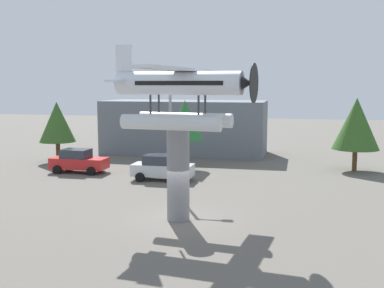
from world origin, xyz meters
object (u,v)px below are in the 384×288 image
car_near_red (78,161)px  car_mid_silver (162,168)px  tree_west (57,122)px  floatplane_monument (180,93)px  tree_east (185,120)px  streetlight_primary (173,120)px  storefront_building (185,127)px  tree_center_back (356,124)px  display_pedestal (178,175)px

car_near_red → car_mid_silver: 7.05m
tree_west → floatplane_monument: bearing=-45.1°
car_near_red → tree_east: size_ratio=0.78×
car_mid_silver → tree_east: 5.67m
streetlight_primary → tree_east: bearing=97.7°
floatplane_monument → streetlight_primary: bearing=114.1°
storefront_building → tree_center_back: tree_center_back is taller
car_mid_silver → tree_west: 12.35m
floatplane_monument → tree_west: (-14.47, 14.54, -2.77)m
car_near_red → streetlight_primary: (8.30, -3.36, 3.48)m
floatplane_monument → streetlight_primary: 7.69m
storefront_building → tree_west: size_ratio=2.98×
tree_center_back → display_pedestal: bearing=-121.9°
tree_east → floatplane_monument: bearing=-77.1°
display_pedestal → tree_center_back: (9.82, 15.76, 1.36)m
tree_west → tree_center_back: tree_center_back is taller
floatplane_monument → streetlight_primary: floatplane_monument is taller
car_mid_silver → storefront_building: storefront_building is taller
floatplane_monument → tree_east: floatplane_monument is taller
display_pedestal → streetlight_primary: size_ratio=0.60×
display_pedestal → floatplane_monument: size_ratio=0.43×
car_near_red → tree_center_back: tree_center_back is taller
display_pedestal → car_near_red: 14.85m
streetlight_primary → tree_west: streetlight_primary is taller
car_mid_silver → tree_east: bearing=84.6°
tree_east → storefront_building: bearing=104.0°
display_pedestal → car_mid_silver: (-3.53, 9.10, -1.37)m
tree_center_back → tree_east: bearing=-172.0°
display_pedestal → tree_center_back: tree_center_back is taller
streetlight_primary → display_pedestal: bearing=-73.2°
floatplane_monument → tree_center_back: bearing=64.8°
display_pedestal → car_near_red: (-10.45, 10.46, -1.37)m
car_near_red → car_mid_silver: size_ratio=1.00×
display_pedestal → streetlight_primary: 7.71m
car_near_red → car_mid_silver: (6.92, -1.35, 0.00)m
display_pedestal → tree_west: size_ratio=0.88×
tree_west → tree_center_back: 24.19m
car_mid_silver → tree_center_back: 15.17m
storefront_building → tree_east: (2.01, -8.05, 1.27)m
car_near_red → storefront_building: (5.38, 11.54, 1.63)m
display_pedestal → tree_east: (-3.07, 13.95, 1.53)m
floatplane_monument → car_near_red: (-10.58, 10.47, -5.30)m
tree_center_back → streetlight_primary: bearing=-144.1°
streetlight_primary → car_near_red: bearing=158.0°
tree_west → tree_east: bearing=-2.9°
streetlight_primary → storefront_building: streetlight_primary is taller
floatplane_monument → car_mid_silver: 11.16m
car_mid_silver → display_pedestal: bearing=-68.8°
car_near_red → storefront_building: size_ratio=0.27×
tree_east → tree_west: bearing=177.1°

